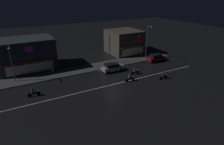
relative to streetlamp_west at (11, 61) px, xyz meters
The scene contains 16 objects.
ground_plane 17.54m from the streetlamp_west, 31.79° to the right, with size 140.00×140.00×0.00m, color black.
lane_divider_stripe 17.54m from the streetlamp_west, 31.79° to the right, with size 36.81×0.16×0.01m, color beige.
sidewalk_far 15.04m from the streetlamp_west, ahead, with size 38.75×4.26×0.14m, color #424447.
storefront_left_block 6.57m from the streetlamp_west, 63.57° to the left, with size 10.51×7.39×6.27m.
storefront_center_block 26.89m from the streetlamp_west, 13.31° to the left, with size 7.62×8.10×5.77m.
streetlamp_west is the anchor object (origin of this frame).
streetlamp_mid 19.00m from the streetlamp_west, ahead, with size 0.44×1.64×6.30m.
streetlamp_east 28.16m from the streetlamp_west, ahead, with size 0.44×1.64×7.60m.
pedestrian_on_sidewalk 7.34m from the streetlamp_west, ahead, with size 0.41×0.41×1.98m.
parked_car_near_kerb 17.94m from the streetlamp_west, 12.03° to the right, with size 4.30×1.98×1.67m.
parked_car_trailing 29.21m from the streetlamp_west, ahead, with size 4.30×1.98×1.67m.
motorcycle_lead 7.72m from the streetlamp_west, 73.18° to the right, with size 1.90×0.60×1.52m.
motorcycle_following 21.79m from the streetlamp_west, 19.21° to the right, with size 1.90×0.60×1.52m.
motorcycle_opposite_lane 20.24m from the streetlamp_west, 27.55° to the right, with size 1.90×0.60×1.52m.
motorcycle_trailing_far 26.36m from the streetlamp_west, 25.73° to the right, with size 1.90×0.60×1.52m.
traffic_cone 15.75m from the streetlamp_west, ahead, with size 0.36×0.36×0.55m, color orange.
Camera 1 is at (-14.65, -26.13, 14.65)m, focal length 31.24 mm.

